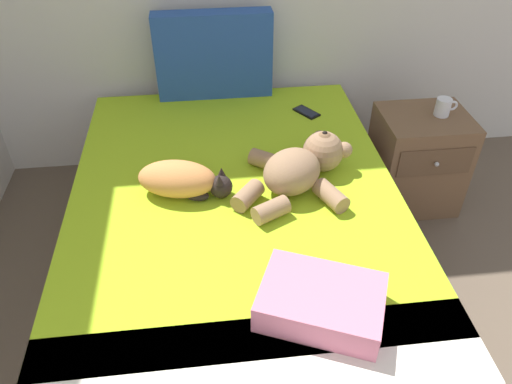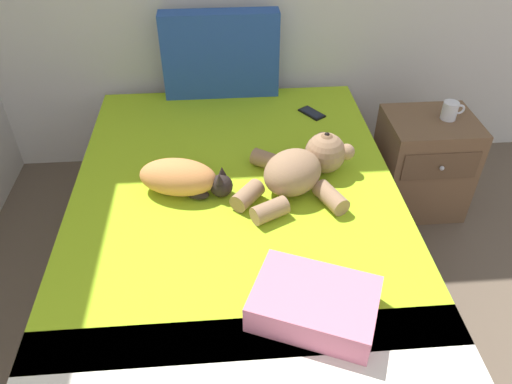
{
  "view_description": "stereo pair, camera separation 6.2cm",
  "coord_description": "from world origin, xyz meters",
  "px_view_note": "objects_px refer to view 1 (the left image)",
  "views": [
    {
      "loc": [
        1.25,
        1.51,
        1.88
      ],
      "look_at": [
        1.44,
        3.14,
        0.57
      ],
      "focal_mm": 34.62,
      "sensor_mm": 36.0,
      "label": 1
    },
    {
      "loc": [
        1.31,
        1.5,
        1.88
      ],
      "look_at": [
        1.44,
        3.14,
        0.57
      ],
      "focal_mm": 34.62,
      "sensor_mm": 36.0,
      "label": 2
    }
  ],
  "objects_px": {
    "teddy_bear": "(301,167)",
    "cell_phone": "(307,112)",
    "patterned_cushion": "(214,55)",
    "cat": "(182,180)",
    "throw_pillow": "(321,302)",
    "mug": "(443,107)",
    "bed": "(237,236)",
    "nightstand": "(417,160)"
  },
  "relations": [
    {
      "from": "teddy_bear",
      "to": "cell_phone",
      "type": "xyz_separation_m",
      "value": [
        0.15,
        0.62,
        -0.08
      ]
    },
    {
      "from": "cell_phone",
      "to": "patterned_cushion",
      "type": "bearing_deg",
      "value": 150.41
    },
    {
      "from": "cat",
      "to": "throw_pillow",
      "type": "relative_size",
      "value": 1.06
    },
    {
      "from": "patterned_cushion",
      "to": "cell_phone",
      "type": "distance_m",
      "value": 0.6
    },
    {
      "from": "cell_phone",
      "to": "mug",
      "type": "bearing_deg",
      "value": -14.04
    },
    {
      "from": "teddy_bear",
      "to": "bed",
      "type": "bearing_deg",
      "value": -173.48
    },
    {
      "from": "mug",
      "to": "patterned_cushion",
      "type": "bearing_deg",
      "value": 159.16
    },
    {
      "from": "nightstand",
      "to": "bed",
      "type": "bearing_deg",
      "value": -156.1
    },
    {
      "from": "cell_phone",
      "to": "throw_pillow",
      "type": "height_order",
      "value": "throw_pillow"
    },
    {
      "from": "cell_phone",
      "to": "mug",
      "type": "xyz_separation_m",
      "value": [
        0.69,
        -0.17,
        0.08
      ]
    },
    {
      "from": "mug",
      "to": "cell_phone",
      "type": "bearing_deg",
      "value": 165.96
    },
    {
      "from": "bed",
      "to": "cell_phone",
      "type": "height_order",
      "value": "cell_phone"
    },
    {
      "from": "bed",
      "to": "cell_phone",
      "type": "distance_m",
      "value": 0.83
    },
    {
      "from": "cat",
      "to": "teddy_bear",
      "type": "distance_m",
      "value": 0.52
    },
    {
      "from": "patterned_cushion",
      "to": "mug",
      "type": "relative_size",
      "value": 5.38
    },
    {
      "from": "bed",
      "to": "cat",
      "type": "bearing_deg",
      "value": 174.7
    },
    {
      "from": "cat",
      "to": "bed",
      "type": "bearing_deg",
      "value": -5.3
    },
    {
      "from": "bed",
      "to": "mug",
      "type": "distance_m",
      "value": 1.28
    },
    {
      "from": "patterned_cushion",
      "to": "cell_phone",
      "type": "bearing_deg",
      "value": -29.59
    },
    {
      "from": "cat",
      "to": "cell_phone",
      "type": "bearing_deg",
      "value": 42.93
    },
    {
      "from": "teddy_bear",
      "to": "mug",
      "type": "height_order",
      "value": "teddy_bear"
    },
    {
      "from": "cat",
      "to": "teddy_bear",
      "type": "relative_size",
      "value": 0.73
    },
    {
      "from": "cell_phone",
      "to": "nightstand",
      "type": "xyz_separation_m",
      "value": [
        0.61,
        -0.18,
        -0.25
      ]
    },
    {
      "from": "bed",
      "to": "nightstand",
      "type": "height_order",
      "value": "nightstand"
    },
    {
      "from": "bed",
      "to": "cell_phone",
      "type": "xyz_separation_m",
      "value": [
        0.45,
        0.65,
        0.27
      ]
    },
    {
      "from": "patterned_cushion",
      "to": "throw_pillow",
      "type": "relative_size",
      "value": 1.61
    },
    {
      "from": "teddy_bear",
      "to": "throw_pillow",
      "type": "relative_size",
      "value": 1.45
    },
    {
      "from": "patterned_cushion",
      "to": "mug",
      "type": "height_order",
      "value": "patterned_cushion"
    },
    {
      "from": "patterned_cushion",
      "to": "nightstand",
      "type": "distance_m",
      "value": 1.28
    },
    {
      "from": "bed",
      "to": "cat",
      "type": "xyz_separation_m",
      "value": [
        -0.23,
        0.02,
        0.34
      ]
    },
    {
      "from": "cat",
      "to": "nightstand",
      "type": "xyz_separation_m",
      "value": [
        1.29,
        0.45,
        -0.31
      ]
    },
    {
      "from": "cell_phone",
      "to": "cat",
      "type": "bearing_deg",
      "value": -137.07
    },
    {
      "from": "cell_phone",
      "to": "nightstand",
      "type": "bearing_deg",
      "value": -16.38
    },
    {
      "from": "cell_phone",
      "to": "bed",
      "type": "bearing_deg",
      "value": -124.57
    },
    {
      "from": "bed",
      "to": "mug",
      "type": "bearing_deg",
      "value": 22.72
    },
    {
      "from": "throw_pillow",
      "to": "nightstand",
      "type": "relative_size",
      "value": 0.71
    },
    {
      "from": "cat",
      "to": "mug",
      "type": "distance_m",
      "value": 1.44
    },
    {
      "from": "cat",
      "to": "throw_pillow",
      "type": "distance_m",
      "value": 0.84
    },
    {
      "from": "teddy_bear",
      "to": "cell_phone",
      "type": "bearing_deg",
      "value": 76.08
    },
    {
      "from": "bed",
      "to": "cat",
      "type": "relative_size",
      "value": 4.75
    },
    {
      "from": "cell_phone",
      "to": "throw_pillow",
      "type": "bearing_deg",
      "value": -99.38
    },
    {
      "from": "patterned_cushion",
      "to": "nightstand",
      "type": "bearing_deg",
      "value": -22.52
    }
  ]
}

